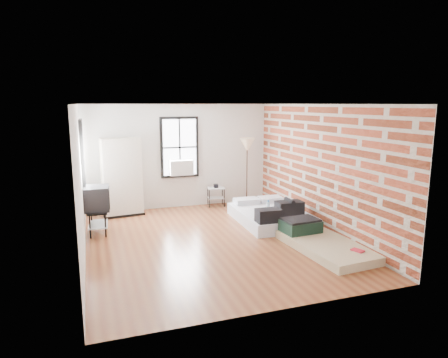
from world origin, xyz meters
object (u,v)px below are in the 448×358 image
object	(u,v)px
wardrobe	(122,177)
side_table	(216,191)
mattress_bare	(320,241)
tv_stand	(97,200)
mattress_main	(271,215)
floor_lamp	(247,148)

from	to	relation	value
wardrobe	side_table	xyz separation A→B (m)	(2.53, 0.07, -0.57)
mattress_bare	wardrobe	world-z (taller)	wardrobe
side_table	tv_stand	bearing A→B (deg)	-155.53
wardrobe	tv_stand	size ratio (longest dim) A/B	1.87
mattress_main	floor_lamp	bearing A→B (deg)	88.46
mattress_main	wardrobe	size ratio (longest dim) A/B	1.09
mattress_bare	floor_lamp	size ratio (longest dim) A/B	1.15
side_table	floor_lamp	bearing A→B (deg)	-4.49
mattress_main	side_table	size ratio (longest dim) A/B	3.47
mattress_main	floor_lamp	world-z (taller)	floor_lamp
tv_stand	wardrobe	bearing A→B (deg)	68.42
floor_lamp	tv_stand	size ratio (longest dim) A/B	1.78
mattress_bare	side_table	xyz separation A→B (m)	(-0.96, 3.78, 0.28)
mattress_bare	side_table	bearing A→B (deg)	100.05
wardrobe	floor_lamp	bearing A→B (deg)	-6.04
mattress_bare	floor_lamp	bearing A→B (deg)	86.87
floor_lamp	tv_stand	world-z (taller)	floor_lamp
side_table	tv_stand	world-z (taller)	tv_stand
mattress_main	tv_stand	bearing A→B (deg)	174.84
mattress_main	side_table	world-z (taller)	mattress_main
wardrobe	floor_lamp	world-z (taller)	wardrobe
mattress_main	floor_lamp	distance (m)	2.32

